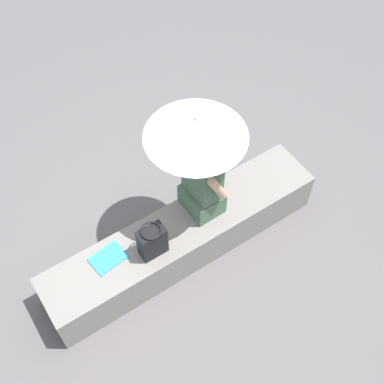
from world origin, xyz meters
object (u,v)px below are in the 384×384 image
(parasol, at_px, (196,128))
(magazine, at_px, (108,258))
(handbag_black, at_px, (152,241))
(person_seated, at_px, (202,179))

(parasol, xyz_separation_m, magazine, (0.88, 0.04, -0.99))
(handbag_black, bearing_deg, magazine, -23.09)
(parasol, bearing_deg, handbag_black, 19.11)
(parasol, xyz_separation_m, handbag_black, (0.54, 0.19, -0.83))
(person_seated, bearing_deg, handbag_black, 14.50)
(person_seated, xyz_separation_m, magazine, (0.93, 0.00, -0.38))
(person_seated, height_order, parasol, parasol)
(person_seated, relative_size, handbag_black, 2.73)
(person_seated, distance_m, magazine, 1.00)
(parasol, relative_size, magazine, 3.98)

